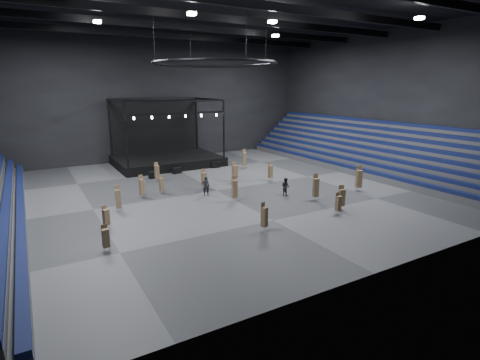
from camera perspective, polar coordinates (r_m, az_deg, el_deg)
floor at (r=40.01m, az=-3.56°, el=-1.64°), size 50.00×50.00×0.00m
ceiling at (r=39.15m, az=-4.00°, el=24.62°), size 50.00×42.00×0.20m
wall_back at (r=58.11m, az=-13.20°, el=11.95°), size 50.00×0.20×18.00m
wall_front at (r=21.85m, az=21.77°, el=8.24°), size 50.00×0.20×18.00m
wall_right at (r=54.44m, az=21.04°, el=11.27°), size 0.20×42.00×18.00m
bleachers_right at (r=53.62m, az=18.95°, el=3.57°), size 7.20×40.00×6.40m
stage at (r=54.37m, az=-11.27°, el=3.91°), size 14.00×10.00×9.20m
truss_ring at (r=38.56m, az=-3.87°, el=17.29°), size 12.30×12.30×5.15m
roof_girders at (r=39.02m, az=-3.98°, el=23.46°), size 49.00×30.35×0.70m
floodlights at (r=35.43m, az=-0.85°, el=23.46°), size 28.60×16.60×0.25m
flight_case_left at (r=46.46m, az=-12.96°, el=0.79°), size 1.35×0.88×0.83m
flight_case_mid at (r=48.42m, az=-9.58°, el=1.45°), size 1.24×0.83×0.76m
flight_case_right at (r=51.23m, az=-3.76°, el=2.35°), size 1.32×0.82×0.82m
chair_stack_0 at (r=28.84m, az=3.73°, el=-5.55°), size 0.51×0.51×2.27m
chair_stack_1 at (r=34.74m, az=15.24°, el=-2.53°), size 0.63×0.63×2.28m
chair_stack_2 at (r=35.89m, az=-0.84°, el=-1.28°), size 0.57×0.57×2.56m
chair_stack_3 at (r=41.27m, az=17.67°, el=0.25°), size 0.71×0.71×2.76m
chair_stack_4 at (r=30.95m, az=-19.74°, el=-5.28°), size 0.53×0.53×1.91m
chair_stack_5 at (r=38.28m, az=-14.74°, el=-0.94°), size 0.48×0.48×2.36m
chair_stack_6 at (r=33.59m, az=14.77°, el=-3.39°), size 0.43×0.43×1.94m
chair_stack_7 at (r=34.67m, az=-18.07°, el=-2.69°), size 0.48×0.48×2.44m
chair_stack_8 at (r=43.91m, az=4.66°, el=1.33°), size 0.45×0.45×2.25m
chair_stack_9 at (r=26.85m, az=-19.79°, el=-8.25°), size 0.45×0.45×1.92m
chair_stack_10 at (r=50.36m, az=0.68°, el=3.25°), size 0.62×0.62×2.64m
chair_stack_11 at (r=36.95m, az=11.47°, el=-1.04°), size 0.65×0.65×2.66m
chair_stack_12 at (r=40.19m, az=-5.54°, el=0.14°), size 0.47×0.47×2.26m
chair_stack_13 at (r=43.36m, az=-0.79°, el=1.33°), size 0.55×0.55×2.32m
chair_stack_14 at (r=44.59m, az=-12.55°, el=1.28°), size 0.50×0.50×2.26m
chair_stack_15 at (r=39.35m, az=-11.88°, el=-0.59°), size 0.48×0.48×2.02m
man_center at (r=38.04m, az=-5.22°, el=-0.94°), size 0.86×0.73×2.01m
crew_member at (r=38.38m, az=6.95°, el=-0.99°), size 0.80×0.97×1.82m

